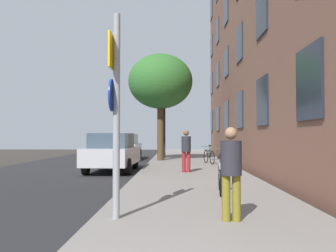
{
  "coord_description": "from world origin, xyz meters",
  "views": [
    {
      "loc": [
        0.46,
        -1.58,
        1.55
      ],
      "look_at": [
        0.13,
        13.09,
        1.94
      ],
      "focal_mm": 37.06,
      "sensor_mm": 36.0,
      "label": 1
    }
  ],
  "objects_px": {
    "tree_near": "(160,82)",
    "car_1": "(125,146)",
    "pedestrian_1": "(186,148)",
    "traffic_light": "(163,119)",
    "bicycle_0": "(220,178)",
    "pedestrian_0": "(231,167)",
    "sign_post": "(115,103)",
    "bicycle_2": "(209,156)",
    "car_0": "(113,152)",
    "bicycle_1": "(222,160)"
  },
  "relations": [
    {
      "from": "pedestrian_0",
      "to": "traffic_light",
      "type": "bearing_deg",
      "value": 96.36
    },
    {
      "from": "bicycle_0",
      "to": "car_1",
      "type": "relative_size",
      "value": 0.41
    },
    {
      "from": "pedestrian_0",
      "to": "car_1",
      "type": "relative_size",
      "value": 0.39
    },
    {
      "from": "sign_post",
      "to": "bicycle_2",
      "type": "bearing_deg",
      "value": 76.72
    },
    {
      "from": "pedestrian_0",
      "to": "car_1",
      "type": "xyz_separation_m",
      "value": [
        -4.16,
        16.11,
        -0.17
      ]
    },
    {
      "from": "bicycle_2",
      "to": "car_1",
      "type": "height_order",
      "value": "car_1"
    },
    {
      "from": "sign_post",
      "to": "pedestrian_0",
      "type": "distance_m",
      "value": 2.26
    },
    {
      "from": "sign_post",
      "to": "car_0",
      "type": "distance_m",
      "value": 8.92
    },
    {
      "from": "bicycle_0",
      "to": "pedestrian_0",
      "type": "xyz_separation_m",
      "value": [
        -0.17,
        -2.84,
        0.54
      ]
    },
    {
      "from": "traffic_light",
      "to": "bicycle_2",
      "type": "bearing_deg",
      "value": -57.49
    },
    {
      "from": "bicycle_2",
      "to": "pedestrian_1",
      "type": "height_order",
      "value": "pedestrian_1"
    },
    {
      "from": "traffic_light",
      "to": "car_1",
      "type": "bearing_deg",
      "value": 165.79
    },
    {
      "from": "sign_post",
      "to": "bicycle_1",
      "type": "bearing_deg",
      "value": 72.0
    },
    {
      "from": "tree_near",
      "to": "pedestrian_1",
      "type": "distance_m",
      "value": 7.42
    },
    {
      "from": "pedestrian_0",
      "to": "car_0",
      "type": "xyz_separation_m",
      "value": [
        -3.6,
        8.82,
        -0.17
      ]
    },
    {
      "from": "tree_near",
      "to": "pedestrian_1",
      "type": "relative_size",
      "value": 3.75
    },
    {
      "from": "bicycle_0",
      "to": "car_0",
      "type": "bearing_deg",
      "value": 122.24
    },
    {
      "from": "bicycle_0",
      "to": "car_1",
      "type": "bearing_deg",
      "value": 108.08
    },
    {
      "from": "tree_near",
      "to": "car_1",
      "type": "distance_m",
      "value": 4.93
    },
    {
      "from": "tree_near",
      "to": "bicycle_0",
      "type": "relative_size",
      "value": 3.76
    },
    {
      "from": "bicycle_2",
      "to": "pedestrian_1",
      "type": "relative_size",
      "value": 0.97
    },
    {
      "from": "bicycle_1",
      "to": "car_1",
      "type": "bearing_deg",
      "value": 128.87
    },
    {
      "from": "traffic_light",
      "to": "bicycle_1",
      "type": "height_order",
      "value": "traffic_light"
    },
    {
      "from": "bicycle_1",
      "to": "bicycle_2",
      "type": "bearing_deg",
      "value": 99.95
    },
    {
      "from": "car_1",
      "to": "car_0",
      "type": "bearing_deg",
      "value": -85.62
    },
    {
      "from": "bicycle_2",
      "to": "tree_near",
      "type": "bearing_deg",
      "value": 137.17
    },
    {
      "from": "bicycle_2",
      "to": "pedestrian_1",
      "type": "distance_m",
      "value": 4.26
    },
    {
      "from": "bicycle_0",
      "to": "bicycle_2",
      "type": "relative_size",
      "value": 1.03
    },
    {
      "from": "traffic_light",
      "to": "car_0",
      "type": "bearing_deg",
      "value": -105.72
    },
    {
      "from": "tree_near",
      "to": "bicycle_0",
      "type": "xyz_separation_m",
      "value": [
        1.97,
        -11.14,
        -4.13
      ]
    },
    {
      "from": "bicycle_0",
      "to": "bicycle_1",
      "type": "distance_m",
      "value": 6.81
    },
    {
      "from": "bicycle_2",
      "to": "pedestrian_0",
      "type": "distance_m",
      "value": 11.66
    },
    {
      "from": "bicycle_1",
      "to": "pedestrian_0",
      "type": "bearing_deg",
      "value": -96.54
    },
    {
      "from": "traffic_light",
      "to": "bicycle_0",
      "type": "height_order",
      "value": "traffic_light"
    },
    {
      "from": "sign_post",
      "to": "tree_near",
      "type": "height_order",
      "value": "tree_near"
    },
    {
      "from": "car_1",
      "to": "bicycle_0",
      "type": "bearing_deg",
      "value": -71.92
    },
    {
      "from": "bicycle_2",
      "to": "car_0",
      "type": "relative_size",
      "value": 0.39
    },
    {
      "from": "bicycle_1",
      "to": "bicycle_2",
      "type": "height_order",
      "value": "bicycle_2"
    },
    {
      "from": "bicycle_2",
      "to": "car_0",
      "type": "xyz_separation_m",
      "value": [
        -4.35,
        -2.8,
        0.35
      ]
    },
    {
      "from": "bicycle_0",
      "to": "pedestrian_0",
      "type": "distance_m",
      "value": 2.89
    },
    {
      "from": "bicycle_2",
      "to": "car_0",
      "type": "distance_m",
      "value": 5.18
    },
    {
      "from": "tree_near",
      "to": "bicycle_2",
      "type": "xyz_separation_m",
      "value": [
        2.54,
        -2.36,
        -4.11
      ]
    },
    {
      "from": "sign_post",
      "to": "traffic_light",
      "type": "bearing_deg",
      "value": 89.1
    },
    {
      "from": "pedestrian_0",
      "to": "pedestrian_1",
      "type": "xyz_separation_m",
      "value": [
        -0.52,
        7.6,
        0.03
      ]
    },
    {
      "from": "traffic_light",
      "to": "pedestrian_0",
      "type": "distance_m",
      "value": 15.66
    },
    {
      "from": "bicycle_0",
      "to": "traffic_light",
      "type": "bearing_deg",
      "value": 98.53
    },
    {
      "from": "bicycle_1",
      "to": "car_1",
      "type": "height_order",
      "value": "car_1"
    },
    {
      "from": "sign_post",
      "to": "traffic_light",
      "type": "xyz_separation_m",
      "value": [
        0.24,
        15.35,
        0.42
      ]
    },
    {
      "from": "bicycle_1",
      "to": "pedestrian_1",
      "type": "height_order",
      "value": "pedestrian_1"
    },
    {
      "from": "tree_near",
      "to": "pedestrian_0",
      "type": "bearing_deg",
      "value": -82.65
    }
  ]
}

